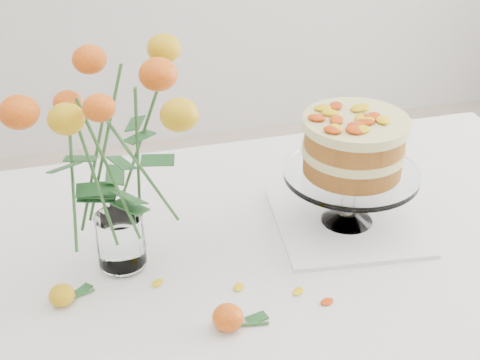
% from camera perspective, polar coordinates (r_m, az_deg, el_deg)
% --- Properties ---
extents(table, '(1.43, 0.93, 0.76)m').
position_cam_1_polar(table, '(1.38, 3.64, -8.38)').
color(table, tan).
rests_on(table, ground).
extents(napkin, '(0.32, 0.32, 0.01)m').
position_cam_1_polar(napkin, '(1.41, 9.06, -3.55)').
color(napkin, white).
rests_on(napkin, table).
extents(cake_stand, '(0.27, 0.27, 0.24)m').
position_cam_1_polar(cake_stand, '(1.32, 9.65, 2.47)').
color(cake_stand, white).
rests_on(cake_stand, napkin).
extents(rose_vase, '(0.30, 0.30, 0.45)m').
position_cam_1_polar(rose_vase, '(1.16, -11.05, 3.24)').
color(rose_vase, white).
rests_on(rose_vase, table).
extents(loose_rose_near, '(0.08, 0.05, 0.04)m').
position_cam_1_polar(loose_rose_near, '(1.22, -14.95, -9.47)').
color(loose_rose_near, orange).
rests_on(loose_rose_near, table).
extents(loose_rose_far, '(0.10, 0.05, 0.05)m').
position_cam_1_polar(loose_rose_far, '(1.14, -1.02, -11.65)').
color(loose_rose_far, red).
rests_on(loose_rose_far, table).
extents(stray_petal_a, '(0.03, 0.02, 0.00)m').
position_cam_1_polar(stray_petal_a, '(1.23, -0.12, -9.13)').
color(stray_petal_a, yellow).
rests_on(stray_petal_a, table).
extents(stray_petal_b, '(0.03, 0.02, 0.00)m').
position_cam_1_polar(stray_petal_b, '(1.22, 4.98, -9.46)').
color(stray_petal_b, yellow).
rests_on(stray_petal_b, table).
extents(stray_petal_c, '(0.03, 0.02, 0.00)m').
position_cam_1_polar(stray_petal_c, '(1.21, 7.44, -10.27)').
color(stray_petal_c, yellow).
rests_on(stray_petal_c, table).
extents(stray_petal_d, '(0.03, 0.02, 0.00)m').
position_cam_1_polar(stray_petal_d, '(1.24, -7.04, -8.73)').
color(stray_petal_d, yellow).
rests_on(stray_petal_d, table).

